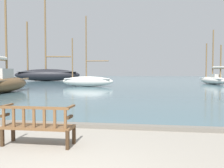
{
  "coord_description": "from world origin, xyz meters",
  "views": [
    {
      "loc": [
        1.61,
        -3.37,
        1.69
      ],
      "look_at": [
        -0.45,
        10.0,
        1.0
      ],
      "focal_mm": 40.0,
      "sensor_mm": 36.0,
      "label": 1
    }
  ],
  "objects_px": {
    "sailboat_far_port": "(6,82)",
    "sailboat_mid_port": "(87,81)",
    "park_bench": "(38,125)",
    "sailboat_centre_channel": "(213,79)",
    "sailboat_mid_starboard": "(47,74)"
  },
  "relations": [
    {
      "from": "sailboat_mid_port",
      "to": "park_bench",
      "type": "bearing_deg",
      "value": -78.65
    },
    {
      "from": "sailboat_far_port",
      "to": "sailboat_mid_starboard",
      "type": "relative_size",
      "value": 0.55
    },
    {
      "from": "sailboat_far_port",
      "to": "sailboat_mid_port",
      "type": "relative_size",
      "value": 1.01
    },
    {
      "from": "sailboat_mid_port",
      "to": "sailboat_centre_channel",
      "type": "bearing_deg",
      "value": 26.27
    },
    {
      "from": "sailboat_mid_port",
      "to": "sailboat_far_port",
      "type": "bearing_deg",
      "value": -118.64
    },
    {
      "from": "sailboat_mid_starboard",
      "to": "sailboat_mid_port",
      "type": "xyz_separation_m",
      "value": [
        10.47,
        -13.84,
        -0.54
      ]
    },
    {
      "from": "sailboat_far_port",
      "to": "sailboat_mid_port",
      "type": "distance_m",
      "value": 9.21
    },
    {
      "from": "sailboat_mid_starboard",
      "to": "sailboat_mid_port",
      "type": "distance_m",
      "value": 17.37
    },
    {
      "from": "park_bench",
      "to": "sailboat_centre_channel",
      "type": "height_order",
      "value": "sailboat_centre_channel"
    },
    {
      "from": "park_bench",
      "to": "sailboat_centre_channel",
      "type": "xyz_separation_m",
      "value": [
        10.35,
        27.7,
        0.26
      ]
    },
    {
      "from": "sailboat_far_port",
      "to": "sailboat_centre_channel",
      "type": "height_order",
      "value": "sailboat_far_port"
    },
    {
      "from": "sailboat_far_port",
      "to": "sailboat_mid_starboard",
      "type": "distance_m",
      "value": 22.75
    },
    {
      "from": "park_bench",
      "to": "sailboat_mid_starboard",
      "type": "distance_m",
      "value": 37.38
    },
    {
      "from": "sailboat_centre_channel",
      "to": "sailboat_mid_port",
      "type": "relative_size",
      "value": 0.92
    },
    {
      "from": "park_bench",
      "to": "sailboat_far_port",
      "type": "xyz_separation_m",
      "value": [
        -8.54,
        12.47,
        0.36
      ]
    }
  ]
}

